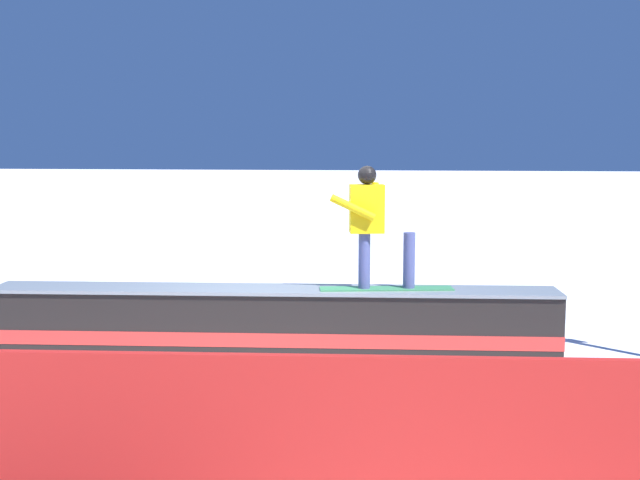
# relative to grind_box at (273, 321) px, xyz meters

# --- Properties ---
(ground_plane) EXTENTS (120.00, 120.00, 0.00)m
(ground_plane) POSITION_rel_grind_box_xyz_m (0.00, 0.00, -0.34)
(ground_plane) COLOR white
(grind_box) EXTENTS (6.85, 1.05, 0.75)m
(grind_box) POSITION_rel_grind_box_xyz_m (0.00, 0.00, 0.00)
(grind_box) COLOR black
(grind_box) RESTS_ON ground_plane
(snowboarder) EXTENTS (1.61, 0.57, 1.47)m
(snowboarder) POSITION_rel_grind_box_xyz_m (-1.19, -0.06, 1.21)
(snowboarder) COLOR #3F8D57
(snowboarder) RESTS_ON grind_box
(safety_fence) EXTENTS (13.04, 0.88, 1.30)m
(safety_fence) POSITION_rel_grind_box_xyz_m (0.00, 4.84, 0.31)
(safety_fence) COLOR red
(safety_fence) RESTS_ON ground_plane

